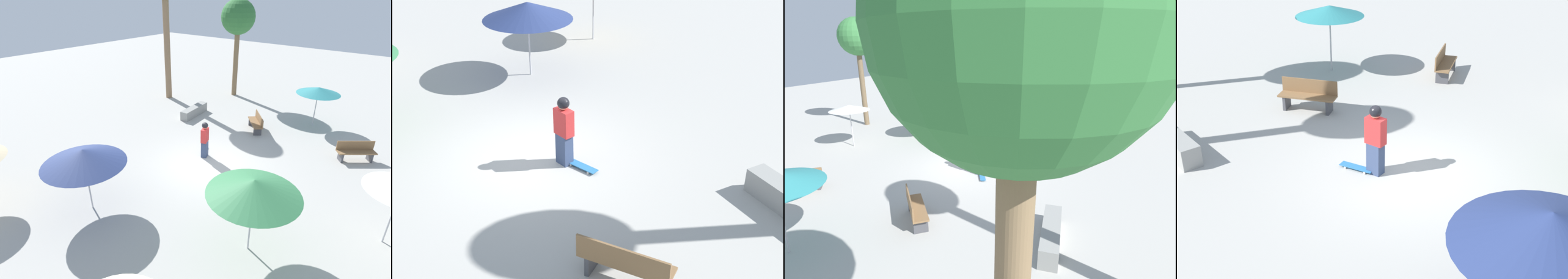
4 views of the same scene
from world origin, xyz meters
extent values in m
plane|color=#B2AFA8|center=(0.00, 0.00, 0.00)|extent=(60.00, 60.00, 0.00)
cube|color=#38476B|center=(-0.49, -0.60, 0.37)|extent=(0.39, 0.33, 0.73)
cube|color=red|center=(-0.49, -0.60, 1.03)|extent=(0.48, 0.37, 0.60)
sphere|color=tan|center=(-0.49, -0.60, 1.46)|extent=(0.24, 0.24, 0.24)
sphere|color=black|center=(-0.49, -0.60, 1.49)|extent=(0.27, 0.27, 0.27)
cube|color=teal|center=(-0.85, -0.87, 0.06)|extent=(0.80, 0.55, 0.02)
cylinder|color=silver|center=(-1.03, -1.06, 0.03)|extent=(0.06, 0.05, 0.05)
cylinder|color=silver|center=(-1.11, -0.91, 0.03)|extent=(0.06, 0.05, 0.05)
cylinder|color=silver|center=(-0.59, -0.83, 0.03)|extent=(0.06, 0.05, 0.05)
cylinder|color=silver|center=(-0.66, -0.68, 0.03)|extent=(0.06, 0.05, 0.05)
cube|color=#47474C|center=(-3.85, 0.18, 0.20)|extent=(0.32, 0.35, 0.40)
cube|color=#47474C|center=(-4.80, -0.64, 0.20)|extent=(0.32, 0.35, 0.40)
cube|color=olive|center=(-4.33, -0.23, 0.42)|extent=(1.50, 1.38, 0.05)
cube|color=olive|center=(-4.46, -0.08, 0.65)|extent=(1.24, 1.08, 0.40)
cube|color=#47474C|center=(-4.60, 5.15, 0.20)|extent=(0.36, 0.31, 0.40)
cube|color=#47474C|center=(-3.82, 4.18, 0.20)|extent=(0.36, 0.31, 0.40)
cube|color=olive|center=(-4.21, 4.67, 0.42)|extent=(1.34, 1.53, 0.05)
cube|color=olive|center=(-4.37, 4.54, 0.65)|extent=(1.03, 1.28, 0.40)
cone|color=navy|center=(4.67, -1.44, 1.98)|extent=(2.64, 2.64, 0.51)
cylinder|color=#B7B7BC|center=(-6.74, 1.93, 1.02)|extent=(0.05, 0.05, 2.03)
cone|color=teal|center=(-6.74, 1.93, 1.98)|extent=(2.18, 2.18, 0.34)
camera|label=1|loc=(8.90, 6.41, 6.69)|focal=28.00mm
camera|label=2|loc=(-10.23, 2.92, 6.50)|focal=50.00mm
camera|label=3|loc=(-10.86, -4.82, 4.93)|focal=28.00mm
camera|label=4|loc=(8.06, -6.49, 6.16)|focal=50.00mm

